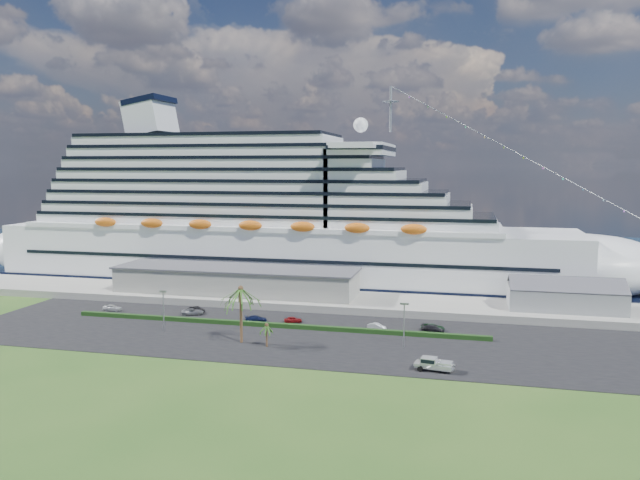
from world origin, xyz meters
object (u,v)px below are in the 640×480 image
(parked_car_3, at_px, (256,319))
(cruise_ship, at_px, (278,224))
(boat_trailer, at_px, (440,364))
(pickup_truck, at_px, (433,364))

(parked_car_3, bearing_deg, cruise_ship, -8.42)
(cruise_ship, height_order, boat_trailer, cruise_ship)
(boat_trailer, bearing_deg, pickup_truck, -175.97)
(pickup_truck, bearing_deg, cruise_ship, 124.91)
(cruise_ship, bearing_deg, boat_trailer, -54.47)
(cruise_ship, xyz_separation_m, boat_trailer, (48.54, -67.98, -15.45))
(cruise_ship, height_order, parked_car_3, cruise_ship)
(parked_car_3, height_order, boat_trailer, boat_trailer)
(boat_trailer, bearing_deg, parked_car_3, 149.37)
(cruise_ship, relative_size, pickup_truck, 30.23)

